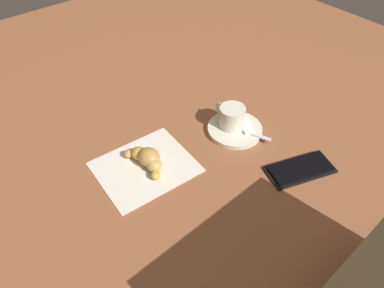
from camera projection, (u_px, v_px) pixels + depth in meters
The scene contains 8 objects.
ground_plane at pixel (181, 146), 0.82m from camera, with size 1.80×1.80×0.00m, color brown.
saucer at pixel (235, 129), 0.85m from camera, with size 0.13×0.13×0.01m, color silver.
espresso_cup at pixel (232, 117), 0.84m from camera, with size 0.06×0.08×0.05m.
teaspoon at pixel (234, 127), 0.85m from camera, with size 0.06×0.13×0.01m.
sugar_packet at pixel (245, 124), 0.85m from camera, with size 0.07×0.02×0.01m, color white.
napkin at pixel (145, 166), 0.77m from camera, with size 0.20×0.17×0.00m, color silver.
croissant at pixel (147, 158), 0.77m from camera, with size 0.06×0.12×0.04m.
cell_phone at pixel (300, 169), 0.76m from camera, with size 0.16×0.11×0.01m.
Camera 1 is at (-0.36, -0.46, 0.57)m, focal length 34.16 mm.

